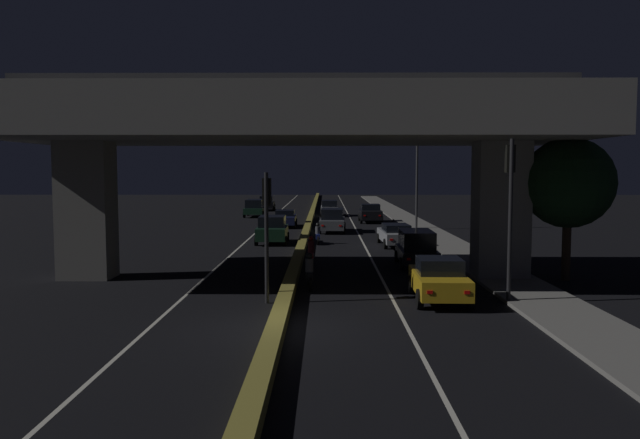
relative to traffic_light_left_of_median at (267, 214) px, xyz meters
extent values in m
plane|color=black|center=(0.65, -3.68, -3.10)|extent=(200.00, 200.00, 0.00)
cube|color=beige|center=(-3.13, 31.32, -3.10)|extent=(0.12, 126.00, 0.00)
cube|color=beige|center=(4.44, 31.32, -3.10)|extent=(0.12, 126.00, 0.00)
cube|color=olive|center=(0.65, 31.32, -2.90)|extent=(0.51, 126.00, 0.41)
cube|color=slate|center=(9.60, 24.32, -3.04)|extent=(2.66, 126.00, 0.13)
cube|color=gray|center=(-8.14, 4.93, -0.19)|extent=(2.16, 1.64, 5.83)
cube|color=gray|center=(9.45, 4.93, -0.19)|extent=(2.16, 1.64, 5.83)
cube|color=gray|center=(0.65, 4.93, 3.68)|extent=(23.92, 9.76, 1.92)
cube|color=#333335|center=(0.65, 4.93, 5.09)|extent=(23.92, 0.40, 0.90)
cylinder|color=black|center=(0.00, -0.11, -0.83)|extent=(0.14, 0.14, 4.54)
cube|color=black|center=(0.00, 0.07, 0.76)|extent=(0.30, 0.28, 0.95)
sphere|color=red|center=(0.00, 0.22, 1.06)|extent=(0.18, 0.18, 0.18)
sphere|color=black|center=(0.00, 0.22, 0.76)|extent=(0.18, 0.18, 0.18)
sphere|color=black|center=(0.00, 0.22, 0.47)|extent=(0.18, 0.18, 0.18)
cylinder|color=black|center=(8.37, -0.11, -0.26)|extent=(0.14, 0.14, 5.68)
cube|color=black|center=(8.37, 0.07, 1.90)|extent=(0.30, 0.28, 0.95)
sphere|color=red|center=(8.37, 0.22, 2.20)|extent=(0.18, 0.18, 0.18)
sphere|color=black|center=(8.37, 0.22, 1.90)|extent=(0.18, 0.18, 0.18)
sphere|color=black|center=(8.37, 0.22, 1.61)|extent=(0.18, 0.18, 0.18)
cylinder|color=#2D2D30|center=(9.15, 27.11, 0.91)|extent=(0.18, 0.18, 8.02)
cylinder|color=#2D2D30|center=(8.29, 27.11, 4.76)|extent=(1.72, 0.10, 0.10)
ellipsoid|color=#F2B759|center=(7.43, 27.11, 4.66)|extent=(0.56, 0.32, 0.24)
cube|color=gold|center=(6.03, 0.29, -2.43)|extent=(1.79, 4.00, 0.67)
cube|color=black|center=(6.02, 0.19, -1.83)|extent=(1.53, 1.62, 0.54)
cylinder|color=black|center=(5.23, 1.62, -2.77)|extent=(0.22, 0.68, 0.68)
cylinder|color=black|center=(6.89, 1.58, -2.77)|extent=(0.22, 0.68, 0.68)
cylinder|color=black|center=(5.17, -0.99, -2.77)|extent=(0.22, 0.68, 0.68)
cylinder|color=black|center=(6.82, -1.03, -2.77)|extent=(0.22, 0.68, 0.68)
cube|color=red|center=(5.38, -1.68, -2.40)|extent=(0.18, 0.03, 0.11)
cube|color=red|center=(6.57, -1.71, -2.40)|extent=(0.18, 0.03, 0.11)
cube|color=black|center=(6.44, 8.43, -2.52)|extent=(1.80, 4.02, 0.58)
cube|color=black|center=(6.44, 8.53, -1.81)|extent=(1.57, 2.90, 0.84)
cylinder|color=black|center=(5.64, 9.76, -2.81)|extent=(0.21, 0.59, 0.59)
cylinder|color=black|center=(7.30, 9.72, -2.81)|extent=(0.21, 0.59, 0.59)
cylinder|color=black|center=(5.58, 7.13, -2.81)|extent=(0.21, 0.59, 0.59)
cylinder|color=black|center=(7.24, 7.09, -2.81)|extent=(0.21, 0.59, 0.59)
cube|color=red|center=(5.80, 6.44, -2.49)|extent=(0.18, 0.03, 0.11)
cube|color=red|center=(6.99, 6.41, -2.49)|extent=(0.18, 0.03, 0.11)
cube|color=gray|center=(6.32, 16.49, -2.49)|extent=(1.87, 4.82, 0.62)
cube|color=black|center=(6.33, 16.25, -1.97)|extent=(1.57, 2.34, 0.43)
cylinder|color=black|center=(5.44, 18.03, -2.80)|extent=(0.22, 0.62, 0.61)
cylinder|color=black|center=(7.08, 18.09, -2.80)|extent=(0.22, 0.62, 0.61)
cylinder|color=black|center=(5.56, 14.89, -2.80)|extent=(0.22, 0.62, 0.61)
cylinder|color=black|center=(7.20, 14.95, -2.80)|extent=(0.22, 0.62, 0.61)
cube|color=red|center=(5.82, 14.08, -2.46)|extent=(0.18, 0.04, 0.11)
cube|color=red|center=(7.00, 14.12, -2.46)|extent=(0.18, 0.04, 0.11)
cube|color=#515459|center=(2.56, 25.10, -2.46)|extent=(1.98, 4.73, 0.69)
cube|color=black|center=(2.56, 25.10, -1.73)|extent=(1.69, 2.86, 0.77)
cylinder|color=black|center=(1.76, 26.67, -2.81)|extent=(0.22, 0.60, 0.59)
cylinder|color=black|center=(3.50, 26.60, -2.81)|extent=(0.22, 0.60, 0.59)
cylinder|color=black|center=(1.63, 23.60, -2.81)|extent=(0.22, 0.60, 0.59)
cylinder|color=black|center=(3.37, 23.53, -2.81)|extent=(0.22, 0.60, 0.59)
cube|color=red|center=(1.84, 22.79, -2.43)|extent=(0.18, 0.04, 0.11)
cube|color=red|center=(3.09, 22.73, -2.43)|extent=(0.18, 0.04, 0.11)
cube|color=black|center=(6.03, 33.75, -2.38)|extent=(1.82, 4.41, 0.77)
cube|color=black|center=(6.03, 33.64, -1.73)|extent=(1.60, 1.76, 0.52)
cylinder|color=black|center=(5.14, 35.21, -2.77)|extent=(0.20, 0.68, 0.68)
cylinder|color=black|center=(6.92, 35.21, -2.77)|extent=(0.20, 0.68, 0.68)
cylinder|color=black|center=(5.14, 32.30, -2.77)|extent=(0.20, 0.68, 0.68)
cylinder|color=black|center=(6.92, 32.30, -2.77)|extent=(0.20, 0.68, 0.68)
cube|color=red|center=(5.40, 31.54, -2.34)|extent=(0.18, 0.03, 0.11)
cube|color=red|center=(6.67, 31.54, -2.34)|extent=(0.18, 0.03, 0.11)
cube|color=gray|center=(2.45, 41.74, -2.47)|extent=(1.71, 4.64, 0.64)
cube|color=black|center=(2.45, 41.74, -1.84)|extent=(1.51, 2.79, 0.62)
cylinder|color=black|center=(1.61, 43.27, -2.79)|extent=(0.20, 0.64, 0.64)
cylinder|color=black|center=(3.28, 43.27, -2.79)|extent=(0.20, 0.64, 0.64)
cylinder|color=black|center=(1.62, 40.21, -2.79)|extent=(0.20, 0.64, 0.64)
cylinder|color=black|center=(3.28, 40.21, -2.79)|extent=(0.20, 0.64, 0.64)
cube|color=red|center=(1.85, 39.41, -2.43)|extent=(0.18, 0.03, 0.11)
cube|color=red|center=(3.05, 39.41, -2.43)|extent=(0.18, 0.03, 0.11)
cube|color=black|center=(-1.32, 17.76, -2.42)|extent=(1.84, 3.91, 0.77)
cube|color=black|center=(-1.32, 17.76, -1.71)|extent=(1.61, 2.35, 0.67)
cylinder|color=black|center=(-0.43, 16.47, -2.81)|extent=(0.20, 0.60, 0.60)
cylinder|color=black|center=(-2.20, 16.46, -2.81)|extent=(0.20, 0.60, 0.60)
cylinder|color=black|center=(-0.44, 19.05, -2.81)|extent=(0.20, 0.60, 0.60)
cylinder|color=black|center=(-2.22, 19.04, -2.81)|extent=(0.20, 0.60, 0.60)
cube|color=white|center=(-0.70, 19.72, -2.54)|extent=(0.18, 0.03, 0.11)
cube|color=white|center=(-1.97, 19.71, -2.54)|extent=(0.18, 0.03, 0.11)
cube|color=#141938|center=(-1.26, 29.18, -2.49)|extent=(1.75, 4.25, 0.61)
cube|color=black|center=(-1.26, 29.29, -1.96)|extent=(1.52, 1.71, 0.46)
cylinder|color=black|center=(-0.41, 27.79, -2.80)|extent=(0.21, 0.61, 0.61)
cylinder|color=black|center=(-2.08, 27.78, -2.80)|extent=(0.21, 0.61, 0.61)
cylinder|color=black|center=(-0.44, 30.58, -2.80)|extent=(0.21, 0.61, 0.61)
cylinder|color=black|center=(-2.11, 30.57, -2.80)|extent=(0.21, 0.61, 0.61)
cube|color=white|center=(-0.68, 31.31, -2.59)|extent=(0.18, 0.03, 0.11)
cube|color=white|center=(-1.88, 31.30, -2.59)|extent=(0.18, 0.03, 0.11)
cube|color=black|center=(-4.95, 40.35, -2.47)|extent=(1.88, 4.28, 0.58)
cube|color=black|center=(-4.95, 40.25, -1.78)|extent=(1.65, 3.09, 0.81)
cylinder|color=black|center=(-4.06, 38.94, -2.76)|extent=(0.21, 0.69, 0.69)
cylinder|color=black|center=(-5.86, 38.95, -2.76)|extent=(0.21, 0.69, 0.69)
cylinder|color=black|center=(-4.04, 41.75, -2.76)|extent=(0.21, 0.69, 0.69)
cylinder|color=black|center=(-5.83, 41.77, -2.76)|extent=(0.21, 0.69, 0.69)
cube|color=white|center=(-4.28, 42.49, -2.56)|extent=(0.18, 0.03, 0.11)
cube|color=white|center=(-5.57, 42.50, -2.56)|extent=(0.18, 0.03, 0.11)
cube|color=black|center=(-4.72, 50.23, -2.47)|extent=(1.78, 4.32, 0.64)
cube|color=black|center=(-4.72, 50.23, -1.79)|extent=(1.53, 2.60, 0.72)
cylinder|color=black|center=(-3.87, 48.85, -2.78)|extent=(0.22, 0.65, 0.64)
cylinder|color=black|center=(-5.49, 48.80, -2.78)|extent=(0.22, 0.65, 0.64)
cylinder|color=black|center=(-3.95, 51.67, -2.78)|extent=(0.22, 0.65, 0.64)
cylinder|color=black|center=(-5.57, 51.62, -2.78)|extent=(0.22, 0.65, 0.64)
cube|color=white|center=(-4.20, 52.39, -2.56)|extent=(0.18, 0.04, 0.11)
cube|color=white|center=(-5.36, 52.36, -2.56)|extent=(0.18, 0.04, 0.11)
cylinder|color=black|center=(1.35, 3.37, -2.84)|extent=(0.12, 0.54, 0.54)
cylinder|color=black|center=(1.45, 2.00, -2.84)|extent=(0.14, 0.54, 0.54)
cube|color=black|center=(1.40, 2.69, -2.62)|extent=(0.32, 1.06, 0.32)
cylinder|color=#3F3F44|center=(1.40, 2.69, -2.20)|extent=(0.34, 0.34, 0.51)
sphere|color=black|center=(1.40, 2.69, -1.83)|extent=(0.24, 0.24, 0.24)
cube|color=red|center=(1.46, 1.95, -2.62)|extent=(0.08, 0.04, 0.08)
cylinder|color=black|center=(1.36, 9.11, -2.83)|extent=(0.10, 0.55, 0.55)
cylinder|color=black|center=(1.32, 7.78, -2.83)|extent=(0.12, 0.55, 0.55)
cube|color=maroon|center=(1.34, 8.45, -2.61)|extent=(0.27, 1.01, 0.32)
cylinder|color=maroon|center=(1.34, 8.45, -2.17)|extent=(0.33, 0.33, 0.55)
sphere|color=#B21919|center=(1.34, 8.45, -1.78)|extent=(0.24, 0.24, 0.24)
cube|color=red|center=(1.32, 7.73, -2.61)|extent=(0.08, 0.03, 0.08)
cylinder|color=black|center=(1.54, 18.01, -2.84)|extent=(0.10, 0.53, 0.52)
cylinder|color=black|center=(1.58, 16.79, -2.84)|extent=(0.12, 0.53, 0.52)
cube|color=navy|center=(1.56, 17.40, -2.62)|extent=(0.27, 0.93, 0.32)
cylinder|color=#3F3F44|center=(1.56, 17.40, -2.23)|extent=(0.33, 0.33, 0.46)
sphere|color=black|center=(1.56, 17.40, -1.89)|extent=(0.24, 0.24, 0.24)
cube|color=red|center=(1.58, 16.74, -2.62)|extent=(0.08, 0.03, 0.08)
cylinder|color=#2D261E|center=(9.26, 8.83, -2.56)|extent=(0.28, 0.28, 0.83)
cylinder|color=maroon|center=(9.26, 8.83, -1.79)|extent=(0.33, 0.33, 0.70)
sphere|color=tan|center=(9.26, 8.83, -1.33)|extent=(0.23, 0.23, 0.23)
cylinder|color=#38281C|center=(12.13, 4.56, -1.77)|extent=(0.36, 0.36, 2.68)
sphere|color=black|center=(12.13, 4.56, 0.99)|extent=(3.78, 3.78, 3.78)
camera|label=1|loc=(2.02, -21.44, 1.50)|focal=35.00mm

